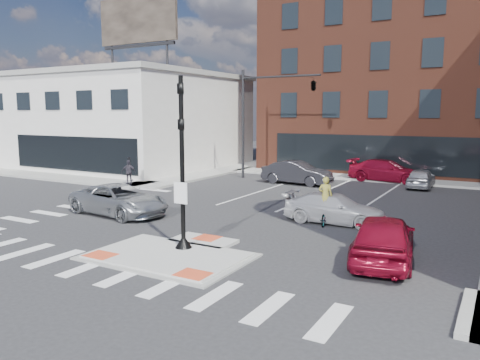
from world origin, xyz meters
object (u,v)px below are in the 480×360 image
Objects in this scene: cyclist at (325,208)px; pedestrian_b at (129,172)px; red_sedan at (383,238)px; bg_car_silver at (421,178)px; pedestrian_a at (130,168)px; white_pickup at (334,208)px; bg_car_red at (387,171)px; bg_car_dark at (297,173)px; silver_suv at (119,200)px.

pedestrian_b is at bearing -24.75° from cyclist.
pedestrian_b reaches higher than red_sedan.
pedestrian_a is (-18.23, -7.48, 0.35)m from bg_car_silver.
cyclist is (-0.26, -0.49, 0.06)m from white_pickup.
bg_car_silver is 2.36× the size of pedestrian_b.
bg_car_red is at bearing -86.96° from red_sedan.
white_pickup is at bearing -144.84° from bg_car_dark.
white_pickup is 0.93× the size of bg_car_dark.
white_pickup is at bearing 80.63° from bg_car_silver.
bg_car_silver is 2.25× the size of pedestrian_a.
red_sedan is at bearing 119.59° from cyclist.
pedestrian_b reaches higher than silver_suv.
white_pickup is 2.66× the size of pedestrian_a.
pedestrian_a is at bearing 101.90° from pedestrian_b.
cyclist is at bearing 150.09° from white_pickup.
silver_suv is at bearing 7.30° from cyclist.
white_pickup is 0.56m from cyclist.
red_sedan is at bearing -50.34° from pedestrian_b.
cyclist is at bearing -41.46° from pedestrian_b.
red_sedan is 5.53m from white_pickup.
cyclist is at bearing -147.16° from bg_car_dark.
red_sedan is 1.24× the size of bg_car_silver.
pedestrian_a is (-16.49, 4.82, 0.34)m from white_pickup.
white_pickup reaches higher than bg_car_silver.
pedestrian_b is at bearing 46.50° from silver_suv.
cyclist is (0.61, -14.62, -0.06)m from bg_car_red.
bg_car_red is 2.52× the size of cyclist.
white_pickup is 15.62m from pedestrian_b.
bg_car_silver is 1.79× the size of cyclist.
white_pickup is at bearing -4.84° from pedestrian_a.
silver_suv is 1.08× the size of bg_car_dark.
pedestrian_a is at bearing -28.64° from cyclist.
white_pickup is at bearing -39.48° from pedestrian_b.
silver_suv is 13.80m from bg_car_dark.
red_sedan is 17.04m from bg_car_dark.
bg_car_silver is at bearing -121.70° from bg_car_red.
bg_car_red is at bearing 1.71° from white_pickup.
pedestrian_a reaches higher than bg_car_red.
bg_car_dark is 1.27× the size of bg_car_silver.
pedestrian_b is at bearing -39.41° from pedestrian_a.
red_sedan is 16.90m from bg_car_silver.
silver_suv is at bearing 157.20° from bg_car_red.
pedestrian_a is 1.05× the size of pedestrian_b.
silver_suv reaches higher than bg_car_silver.
bg_car_red is 18.01m from pedestrian_b.
bg_car_dark is 2.27× the size of cyclist.
cyclist reaches higher than silver_suv.
pedestrian_a reaches higher than bg_car_dark.
silver_suv is at bearing 108.21° from white_pickup.
silver_suv is at bearing 53.12° from bg_car_silver.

